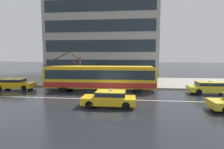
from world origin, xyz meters
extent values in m
plane|color=#202429|center=(0.00, 0.00, 0.00)|extent=(160.00, 160.00, 0.00)
cube|color=gray|center=(0.00, 9.47, 0.07)|extent=(80.00, 10.00, 0.14)
cube|color=silver|center=(0.00, -1.20, 0.00)|extent=(72.00, 0.14, 0.01)
cube|color=gold|center=(-1.60, 2.87, 1.50)|extent=(12.50, 2.94, 2.17)
cube|color=gold|center=(-1.60, 2.87, 2.69)|extent=(11.75, 2.66, 0.20)
cube|color=#1E2833|center=(-1.60, 2.87, 1.94)|extent=(12.01, 2.95, 1.00)
cube|color=#AD2722|center=(-1.60, 2.87, 0.81)|extent=(12.38, 2.96, 0.61)
cube|color=#1E2833|center=(4.56, 3.08, 1.94)|extent=(0.20, 2.21, 1.09)
cube|color=black|center=(4.41, 3.08, 2.49)|extent=(0.23, 1.91, 0.28)
cylinder|color=black|center=(-6.21, 3.05, 3.85)|extent=(4.26, 0.21, 2.18)
cylinder|color=black|center=(-6.18, 2.35, 3.85)|extent=(4.26, 0.21, 2.18)
cylinder|color=black|center=(2.59, 4.12, 0.52)|extent=(1.05, 0.34, 1.04)
cylinder|color=black|center=(2.66, 1.91, 0.52)|extent=(1.05, 0.34, 1.04)
cylinder|color=black|center=(-5.61, 3.83, 0.52)|extent=(1.05, 0.34, 1.04)
cylinder|color=black|center=(-5.53, 1.62, 0.52)|extent=(1.05, 0.34, 1.04)
cube|color=yellow|center=(-11.76, 2.53, 0.51)|extent=(4.51, 2.08, 0.55)
cube|color=yellow|center=(-11.94, 2.52, 1.02)|extent=(2.48, 1.68, 0.48)
cube|color=#1E2833|center=(-11.94, 2.52, 1.05)|extent=(2.52, 1.70, 0.31)
cube|color=silver|center=(-11.94, 2.52, 1.33)|extent=(0.29, 0.18, 0.12)
cylinder|color=black|center=(-10.38, 3.41, 0.31)|extent=(0.63, 0.25, 0.62)
cylinder|color=black|center=(-10.26, 1.87, 0.31)|extent=(0.63, 0.25, 0.62)
cylinder|color=black|center=(-13.27, 3.19, 0.31)|extent=(0.63, 0.25, 0.62)
cube|color=yellow|center=(10.32, 2.53, 0.51)|extent=(4.71, 1.92, 0.55)
cube|color=yellow|center=(10.14, 2.52, 1.02)|extent=(2.56, 1.62, 0.48)
cube|color=#1E2833|center=(10.14, 2.52, 1.05)|extent=(2.61, 1.64, 0.31)
cube|color=silver|center=(10.14, 2.52, 1.33)|extent=(0.28, 0.17, 0.12)
cylinder|color=black|center=(11.84, 3.37, 0.31)|extent=(0.62, 0.22, 0.62)
cylinder|color=black|center=(8.76, 3.29, 0.31)|extent=(0.62, 0.22, 0.62)
cylinder|color=black|center=(8.80, 1.69, 0.31)|extent=(0.62, 0.22, 0.62)
cylinder|color=black|center=(8.48, -3.00, 0.31)|extent=(0.62, 0.22, 0.62)
cube|color=yellow|center=(0.20, -3.53, 0.51)|extent=(4.24, 1.74, 0.55)
cube|color=yellow|center=(0.37, -3.53, 1.02)|extent=(2.29, 1.49, 0.48)
cube|color=#1E2833|center=(0.37, -3.53, 1.05)|extent=(2.34, 1.51, 0.31)
cube|color=silver|center=(0.37, -3.53, 1.33)|extent=(0.28, 0.16, 0.12)
cylinder|color=black|center=(-1.19, -4.30, 0.31)|extent=(0.62, 0.20, 0.62)
cylinder|color=black|center=(-1.20, -2.77, 0.31)|extent=(0.62, 0.20, 0.62)
cylinder|color=black|center=(1.61, -4.29, 0.31)|extent=(0.62, 0.20, 0.62)
cylinder|color=black|center=(1.60, -2.76, 0.31)|extent=(0.62, 0.20, 0.62)
cylinder|color=#17344A|center=(-0.60, 6.95, 0.57)|extent=(0.14, 0.14, 0.86)
cylinder|color=#17344A|center=(-0.66, 7.10, 0.57)|extent=(0.14, 0.14, 0.86)
cylinder|color=#32263A|center=(-0.63, 7.03, 1.31)|extent=(0.47, 0.47, 0.63)
sphere|color=tan|center=(-0.63, 7.03, 1.74)|extent=(0.23, 0.23, 0.23)
cone|color=gold|center=(-0.68, 7.14, 2.03)|extent=(1.26, 1.26, 0.29)
cylinder|color=#333333|center=(-0.68, 7.14, 1.49)|extent=(0.02, 0.02, 0.78)
cylinder|color=black|center=(1.12, 5.26, 0.59)|extent=(0.14, 0.14, 0.90)
cylinder|color=black|center=(1.09, 5.10, 0.59)|extent=(0.14, 0.14, 0.90)
cylinder|color=#2C2336|center=(1.10, 5.18, 1.35)|extent=(0.40, 0.40, 0.63)
sphere|color=#E08982|center=(1.10, 5.18, 1.78)|extent=(0.21, 0.21, 0.21)
cone|color=#232724|center=(1.12, 5.30, 2.06)|extent=(1.46, 1.46, 0.31)
cylinder|color=#333333|center=(1.12, 5.30, 1.52)|extent=(0.02, 0.02, 0.77)
cylinder|color=#545741|center=(1.07, 7.51, 0.56)|extent=(0.14, 0.14, 0.84)
cylinder|color=#545741|center=(1.16, 7.37, 0.56)|extent=(0.14, 0.14, 0.84)
cylinder|color=gray|center=(1.11, 7.44, 1.29)|extent=(0.50, 0.50, 0.61)
sphere|color=tan|center=(1.11, 7.44, 1.70)|extent=(0.22, 0.22, 0.22)
cone|color=#305097|center=(1.18, 7.34, 1.99)|extent=(1.41, 1.41, 0.28)
cylinder|color=#333333|center=(1.18, 7.34, 1.47)|extent=(0.02, 0.02, 0.76)
cylinder|color=brown|center=(-4.88, 6.10, 1.92)|extent=(0.30, 0.30, 3.57)
cylinder|color=brown|center=(-5.24, 5.79, 2.75)|extent=(0.88, 0.79, 1.18)
cylinder|color=brown|center=(-5.34, 5.85, 3.76)|extent=(1.05, 0.65, 0.98)
cylinder|color=brown|center=(-4.73, 5.72, 3.33)|extent=(0.45, 0.86, 0.54)
cube|color=gray|center=(-4.21, 21.86, 14.66)|extent=(22.02, 10.51, 29.31)
cube|color=#1E2833|center=(-4.21, 16.58, 2.02)|extent=(20.69, 0.06, 2.20)
cube|color=#1E2833|center=(-4.21, 16.58, 5.68)|extent=(20.69, 0.06, 2.20)
cube|color=#1E2833|center=(-4.21, 16.58, 9.34)|extent=(20.69, 0.06, 2.20)
cube|color=#1E2833|center=(-4.21, 16.58, 13.01)|extent=(20.69, 0.06, 2.20)
camera|label=1|loc=(2.08, -17.93, 4.16)|focal=29.96mm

